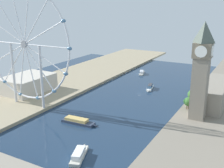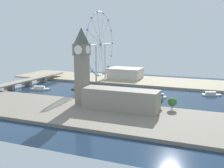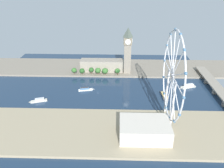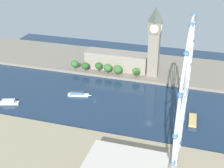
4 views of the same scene
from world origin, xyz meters
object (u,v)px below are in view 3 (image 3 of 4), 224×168
Objects in this scene: parliament_block at (102,65)px; tour_boat_0 at (188,86)px; river_bridge at (218,89)px; riverside_hall at (145,129)px; clock_tower at (128,50)px; tour_boat_3 at (85,89)px; tour_boat_1 at (39,100)px; tour_boat_2 at (164,96)px; ferris_wheel at (172,76)px.

parliament_block is 2.71× the size of tour_boat_0.
riverside_hall is at bearing -48.39° from river_bridge.
clock_tower is 1.06× the size of parliament_block.
river_bridge is at bearing 133.09° from tour_boat_0.
clock_tower is 106.82m from tour_boat_3.
tour_boat_1 is (-77.19, -144.66, -9.73)m from riverside_hall.
river_bridge is (81.48, 185.03, -6.28)m from parliament_block.
parliament_block reaches higher than river_bridge.
tour_boat_3 is at bearing -15.12° from tour_boat_0.
tour_boat_1 is at bearing -36.13° from parliament_block.
tour_boat_3 is (-37.49, 62.53, 0.17)m from tour_boat_1.
parliament_block is 1.40× the size of riverside_hall.
clock_tower reaches higher than tour_boat_0.
tour_boat_2 is at bearing -81.46° from river_bridge.
riverside_hall reaches higher than river_bridge.
tour_boat_0 is at bearing -6.84° from tour_boat_3.
tour_boat_1 is at bearing -161.15° from tour_boat_3.
clock_tower is 0.45× the size of river_bridge.
tour_boat_0 is 166.60m from tour_boat_3.
parliament_block is 201.00m from riverside_hall.
tour_boat_0 is 234.43m from tour_boat_1.
ferris_wheel is 130.96m from river_bridge.
riverside_hall is 2.08× the size of tour_boat_1.
tour_boat_2 is (32.65, -44.34, -0.34)m from tour_boat_0.
clock_tower is at bearing -49.57° from tour_boat_0.
riverside_hall is 0.30× the size of river_bridge.
riverside_hall reaches higher than tour_boat_0.
river_bridge is 7.03× the size of tour_boat_3.
tour_boat_0 is at bearing -116.53° from river_bridge.
river_bridge is at bearing 129.60° from ferris_wheel.
tour_boat_2 is at bearing 46.92° from parliament_block.
clock_tower is 0.74× the size of ferris_wheel.
tour_boat_1 is (-43.22, -176.60, -59.40)m from ferris_wheel.
clock_tower is 120.51m from tour_boat_0.
ferris_wheel is at bearing -47.38° from tour_boat_3.
tour_boat_2 is at bearing 31.58° from clock_tower.
riverside_hall is (33.97, -31.94, -49.68)m from ferris_wheel.
parliament_block reaches higher than riverside_hall.
clock_tower is at bearing 28.69° from tour_boat_2.
riverside_hall is 1.93× the size of tour_boat_0.
parliament_block is 141.91m from tour_boat_1.
ferris_wheel is 2.02× the size of riverside_hall.
river_bridge is 270.48m from tour_boat_1.
ferris_wheel reaches higher than clock_tower.
tour_boat_1 is 185.17m from tour_boat_2.
river_bridge is (-75.98, 91.84, -54.26)m from ferris_wheel.
parliament_block is 2.92× the size of tour_boat_1.
riverside_hall is at bearing 17.74° from parliament_block.
clock_tower is at bearing -162.94° from ferris_wheel.
parliament_block is 80.34m from tour_boat_3.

